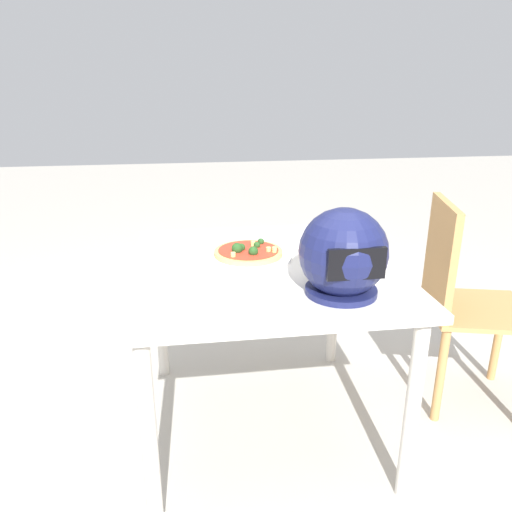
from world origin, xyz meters
The scene contains 6 objects.
ground_plane centered at (0.00, 0.00, 0.00)m, with size 14.00×14.00×0.00m, color #B2ADA3.
dining_table centered at (0.00, 0.00, 0.63)m, with size 0.96×1.00×0.71m.
pizza_plate centered at (0.05, -0.08, 0.72)m, with size 0.33×0.33×0.01m, color white.
pizza centered at (0.05, -0.08, 0.74)m, with size 0.26×0.26×0.06m.
motorcycle_helmet centered at (-0.20, 0.30, 0.84)m, with size 0.28×0.28×0.28m.
chair_side centered at (-0.84, -0.06, 0.51)m, with size 0.49×0.49×0.90m.
Camera 1 is at (0.28, 1.69, 1.35)m, focal length 34.60 mm.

